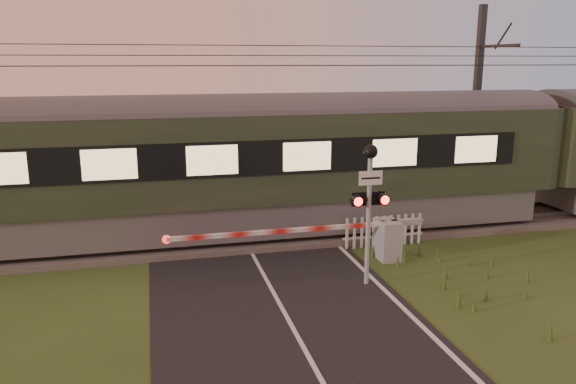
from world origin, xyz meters
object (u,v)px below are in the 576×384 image
object	(u,v)px
catenary_mast	(477,104)
crossing_signal	(369,190)
picket_fence	(384,231)
boom_gate	(376,238)
train	(535,151)

from	to	relation	value
catenary_mast	crossing_signal	bearing A→B (deg)	-136.28
crossing_signal	catenary_mast	bearing A→B (deg)	43.72
picket_fence	boom_gate	bearing A→B (deg)	-124.03
crossing_signal	train	bearing A→B (deg)	29.15
crossing_signal	catenary_mast	xyz separation A→B (m)	(7.16, 6.85, 1.48)
boom_gate	crossing_signal	distance (m)	2.67
crossing_signal	picket_fence	bearing A→B (deg)	58.98
picket_fence	crossing_signal	bearing A→B (deg)	-121.02
train	picket_fence	size ratio (longest dim) A/B	17.51
boom_gate	picket_fence	bearing A→B (deg)	55.97
train	catenary_mast	distance (m)	2.94
train	catenary_mast	bearing A→B (deg)	116.49
train	catenary_mast	xyz separation A→B (m)	(-1.11, 2.23, 1.55)
picket_fence	catenary_mast	distance (m)	7.73
boom_gate	catenary_mast	xyz separation A→B (m)	(6.23, 5.18, 3.34)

